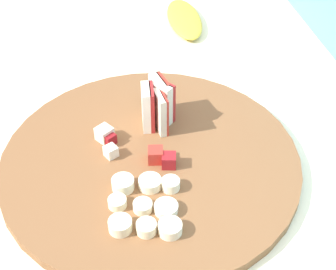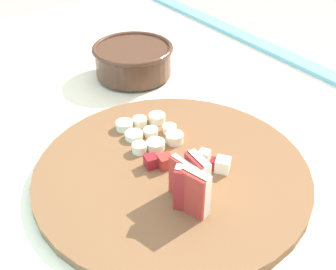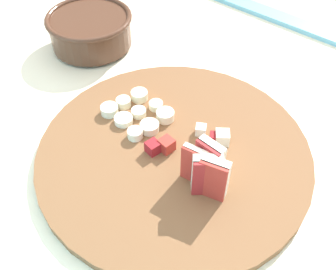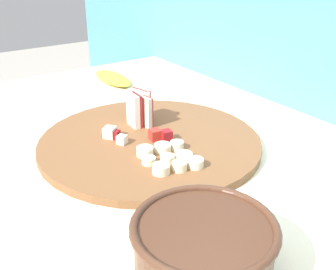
# 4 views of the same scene
# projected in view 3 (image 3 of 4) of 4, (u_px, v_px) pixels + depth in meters

# --- Properties ---
(tiled_countertop) EXTENTS (1.35, 0.83, 0.94)m
(tiled_countertop) POSITION_uv_depth(u_px,v_px,m) (147.00, 237.00, 1.01)
(tiled_countertop) COLOR beige
(tiled_countertop) RESTS_ON ground
(cutting_board) EXTENTS (0.41, 0.41, 0.01)m
(cutting_board) POSITION_uv_depth(u_px,v_px,m) (174.00, 153.00, 0.59)
(cutting_board) COLOR brown
(cutting_board) RESTS_ON tiled_countertop
(apple_wedge_fan) EXTENTS (0.07, 0.05, 0.07)m
(apple_wedge_fan) POSITION_uv_depth(u_px,v_px,m) (207.00, 170.00, 0.52)
(apple_wedge_fan) COLOR #A32323
(apple_wedge_fan) RESTS_ON cutting_board
(apple_dice_pile) EXTENTS (0.09, 0.10, 0.02)m
(apple_dice_pile) POSITION_uv_depth(u_px,v_px,m) (190.00, 140.00, 0.58)
(apple_dice_pile) COLOR beige
(apple_dice_pile) RESTS_ON cutting_board
(banana_slice_rows) EXTENTS (0.11, 0.10, 0.02)m
(banana_slice_rows) POSITION_uv_depth(u_px,v_px,m) (138.00, 113.00, 0.63)
(banana_slice_rows) COLOR #F4EAC6
(banana_slice_rows) RESTS_ON cutting_board
(ceramic_bowl) EXTENTS (0.16, 0.16, 0.07)m
(ceramic_bowl) POSITION_uv_depth(u_px,v_px,m) (90.00, 29.00, 0.77)
(ceramic_bowl) COLOR #4C2D1E
(ceramic_bowl) RESTS_ON tiled_countertop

